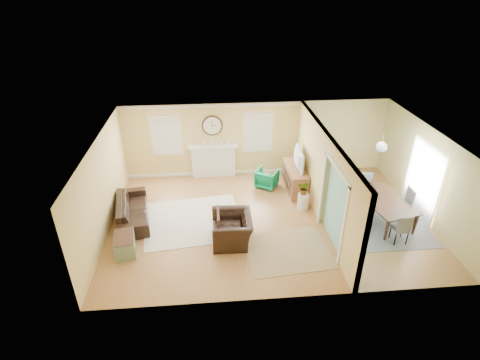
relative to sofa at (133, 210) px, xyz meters
name	(u,v)px	position (x,y,z in m)	size (l,w,h in m)	color
floor	(268,220)	(3.91, -0.40, -0.32)	(9.00, 9.00, 0.00)	#9B693F
wall_back	(256,139)	(3.91, 2.60, 0.98)	(9.00, 0.02, 2.60)	#E3CA75
wall_front	(293,251)	(3.91, -3.40, 0.98)	(9.00, 0.02, 2.60)	#E3CA75
wall_left	(103,188)	(-0.59, -0.40, 0.98)	(0.02, 6.00, 2.60)	#E3CA75
wall_right	(426,174)	(8.41, -0.40, 0.98)	(0.02, 6.00, 2.60)	#E3CA75
ceiling	(272,137)	(3.91, -0.40, 2.28)	(9.00, 6.00, 0.02)	white
partition	(321,172)	(5.43, -0.12, 1.04)	(0.17, 6.00, 2.60)	#E3CA75
fireplace	(214,160)	(2.41, 2.48, 0.28)	(1.70, 0.30, 1.17)	white
wall_clock	(212,126)	(2.41, 2.56, 1.53)	(0.70, 0.07, 0.70)	#4B2F1F
window_left	(166,133)	(0.86, 2.55, 1.34)	(1.05, 0.13, 1.42)	white
window_right	(258,130)	(3.96, 2.55, 1.34)	(1.05, 0.13, 1.42)	white
french_doors	(423,180)	(8.37, -0.40, 0.78)	(0.06, 1.70, 2.20)	white
pendant	(381,147)	(6.91, -0.40, 1.89)	(0.30, 0.30, 0.55)	gold
rug_cream	(193,220)	(1.73, -0.26, -0.31)	(2.78, 2.41, 0.01)	beige
rug_jute	(287,251)	(4.19, -1.83, -0.31)	(2.13, 1.75, 0.01)	tan
rug_grey	(380,219)	(7.18, -0.65, -0.31)	(2.30, 2.88, 0.01)	slate
sofa	(133,210)	(0.00, 0.00, 0.00)	(2.16, 0.85, 0.63)	black
eames_chair	(232,229)	(2.80, -1.28, 0.07)	(1.18, 1.03, 0.76)	black
green_chair	(267,178)	(4.16, 1.55, -0.01)	(0.65, 0.67, 0.61)	#0E7B5B
trunk	(125,244)	(0.03, -1.49, -0.08)	(0.64, 0.89, 0.47)	gray
credenza	(295,178)	(5.05, 1.30, 0.08)	(0.55, 1.63, 0.80)	#956944
tv	(296,158)	(5.03, 1.30, 0.81)	(1.13, 0.15, 0.65)	black
garden_stool	(303,201)	(5.06, 0.12, -0.07)	(0.34, 0.34, 0.50)	white
potted_plant	(304,188)	(5.06, 0.12, 0.39)	(0.37, 0.32, 0.41)	#337F33
dining_table	(382,209)	(7.18, -0.65, 0.03)	(1.97, 1.10, 0.69)	#4B2F1F
dining_chair_n	(366,186)	(7.08, 0.40, 0.21)	(0.47, 0.47, 0.90)	slate
dining_chair_s	(401,226)	(7.21, -1.70, 0.20)	(0.40, 0.40, 0.88)	slate
dining_chair_w	(359,206)	(6.44, -0.70, 0.20)	(0.43, 0.43, 0.88)	white
dining_chair_e	(403,201)	(7.76, -0.64, 0.26)	(0.45, 0.45, 0.98)	slate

